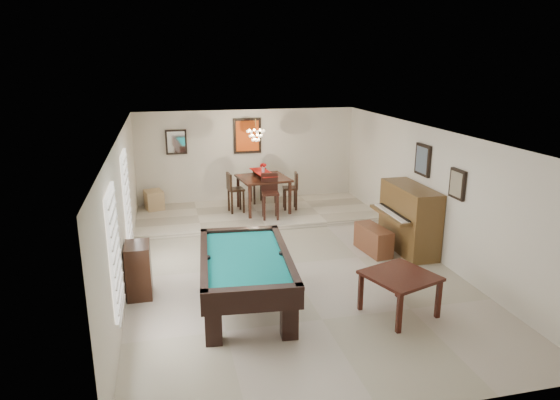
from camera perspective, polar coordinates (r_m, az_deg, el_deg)
name	(u,v)px	position (r m, az deg, el deg)	size (l,w,h in m)	color
ground_plane	(287,264)	(9.94, 0.80, -7.37)	(6.00, 9.00, 0.02)	beige
wall_back	(247,157)	(13.80, -3.74, 4.89)	(6.00, 0.04, 2.60)	silver
wall_front	(390,313)	(5.55, 12.51, -12.55)	(6.00, 0.04, 2.60)	silver
wall_left	(123,211)	(9.27, -17.47, -1.25)	(0.04, 9.00, 2.60)	silver
wall_right	(430,192)	(10.62, 16.74, 0.94)	(0.04, 9.00, 2.60)	silver
ceiling	(288,133)	(9.23, 0.86, 7.70)	(6.00, 9.00, 0.04)	white
dining_step	(256,213)	(12.90, -2.71, -1.54)	(6.00, 2.50, 0.12)	beige
window_left_front	(115,251)	(7.15, -18.39, -5.51)	(0.06, 1.00, 1.70)	white
window_left_rear	(127,197)	(9.82, -17.13, 0.32)	(0.06, 1.00, 1.70)	white
pool_table	(246,282)	(8.19, -3.96, -9.28)	(1.41, 2.61, 0.87)	black
square_table	(399,294)	(8.21, 13.44, -10.40)	(0.97, 0.97, 0.67)	black
upright_piano	(402,219)	(10.70, 13.77, -2.12)	(0.93, 1.66, 1.39)	brown
piano_bench	(373,240)	(10.61, 10.61, -4.47)	(0.38, 0.99, 0.55)	brown
apothecary_chest	(139,270)	(8.85, -15.85, -7.71)	(0.41, 0.61, 0.92)	black
dining_table	(263,192)	(12.83, -1.92, 0.97)	(1.21, 1.21, 1.00)	black
flower_vase	(263,168)	(12.68, -1.94, 3.72)	(0.15, 0.15, 0.26)	#A40F0E
dining_chair_south	(270,197)	(12.15, -1.12, 0.38)	(0.41, 0.41, 1.10)	black
dining_chair_north	(258,185)	(13.55, -2.57, 1.74)	(0.37, 0.37, 0.99)	black
dining_chair_west	(236,192)	(12.73, -5.06, 0.87)	(0.38, 0.38, 1.03)	black
dining_chair_east	(290,191)	(12.96, 1.16, 1.05)	(0.36, 0.36, 0.97)	black
corner_bench	(154,200)	(13.43, -14.20, 0.02)	(0.43, 0.54, 0.49)	tan
chandelier	(256,131)	(12.39, -2.79, 7.88)	(0.44, 0.44, 0.60)	#FFE5B2
back_painting	(247,136)	(13.66, -3.76, 7.34)	(0.75, 0.06, 0.95)	#D84C14
back_mirror	(176,142)	(13.49, -11.78, 6.50)	(0.55, 0.06, 0.65)	white
right_picture_upper	(423,160)	(10.72, 16.02, 4.43)	(0.06, 0.55, 0.65)	slate
right_picture_lower	(457,184)	(9.68, 19.62, 1.72)	(0.06, 0.45, 0.55)	gray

